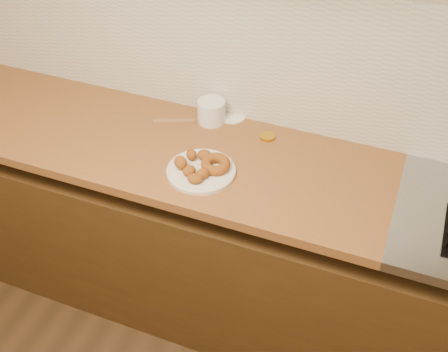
{
  "coord_description": "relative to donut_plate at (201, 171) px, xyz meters",
  "views": [
    {
      "loc": [
        0.47,
        0.11,
        2.24
      ],
      "look_at": [
        -0.1,
        1.56,
        0.93
      ],
      "focal_mm": 45.0,
      "sensor_mm": 36.0,
      "label": 1
    }
  ],
  "objects": [
    {
      "name": "fried_dough_chunks",
      "position": [
        -0.03,
        -0.01,
        0.03
      ],
      "size": [
        0.17,
        0.2,
        0.05
      ],
      "color": "#8E4413",
      "rests_on": "donut_plate"
    },
    {
      "name": "ring_donut",
      "position": [
        0.05,
        0.03,
        0.03
      ],
      "size": [
        0.16,
        0.16,
        0.05
      ],
      "primitive_type": "torus",
      "rotation": [
        0.1,
        0.0,
        0.6
      ],
      "color": "#8E4413",
      "rests_on": "donut_plate"
    },
    {
      "name": "plastic_tub",
      "position": [
        -0.09,
        0.33,
        0.04
      ],
      "size": [
        0.14,
        0.14,
        0.1
      ],
      "primitive_type": "cylinder",
      "rotation": [
        0.0,
        0.0,
        0.23
      ],
      "color": "white",
      "rests_on": "butcher_block"
    },
    {
      "name": "butcher_block",
      "position": [
        -0.45,
        0.11,
        -0.03
      ],
      "size": [
        2.3,
        0.62,
        0.04
      ],
      "primitive_type": "cube",
      "color": "#925C2C",
      "rests_on": "base_cabinet"
    },
    {
      "name": "brass_jar_lid",
      "position": [
        0.16,
        0.3,
        -0.0
      ],
      "size": [
        0.08,
        0.08,
        0.01
      ],
      "primitive_type": "cylinder",
      "rotation": [
        0.0,
        0.0,
        -0.36
      ],
      "color": "#B48718",
      "rests_on": "butcher_block"
    },
    {
      "name": "backsplash",
      "position": [
        0.2,
        0.41,
        0.29
      ],
      "size": [
        3.6,
        0.02,
        0.6
      ],
      "primitive_type": "cube",
      "color": "silver",
      "rests_on": "wall_back"
    },
    {
      "name": "tub_lid",
      "position": [
        -0.03,
        0.39,
        -0.0
      ],
      "size": [
        0.13,
        0.13,
        0.01
      ],
      "primitive_type": "cylinder",
      "rotation": [
        0.0,
        0.0,
        -0.08
      ],
      "color": "white",
      "rests_on": "butcher_block"
    },
    {
      "name": "donut_plate",
      "position": [
        0.0,
        0.0,
        0.0
      ],
      "size": [
        0.26,
        0.26,
        0.01
      ],
      "primitive_type": "cylinder",
      "color": "white",
      "rests_on": "butcher_block"
    },
    {
      "name": "wooden_utensil",
      "position": [
        -0.24,
        0.26,
        -0.0
      ],
      "size": [
        0.17,
        0.09,
        0.01
      ],
      "primitive_type": "cube",
      "rotation": [
        0.0,
        0.0,
        0.39
      ],
      "color": "olive",
      "rests_on": "butcher_block"
    },
    {
      "name": "wall_back",
      "position": [
        0.2,
        0.42,
        0.44
      ],
      "size": [
        4.0,
        0.02,
        2.7
      ],
      "primitive_type": "cube",
      "color": "tan",
      "rests_on": "ground"
    },
    {
      "name": "base_cabinet",
      "position": [
        0.2,
        0.11,
        -0.52
      ],
      "size": [
        3.6,
        0.6,
        0.77
      ],
      "primitive_type": "cube",
      "color": "#482C12",
      "rests_on": "floor"
    }
  ]
}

